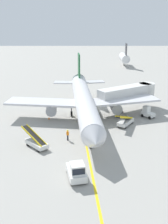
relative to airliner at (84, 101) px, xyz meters
The scene contains 12 objects.
ground_plane 12.72m from the airliner, 81.54° to the right, with size 300.00×300.00×0.00m, color #9E9B93.
taxi_line_yellow 7.89m from the airliner, 89.64° to the right, with size 0.30×80.00×0.01m, color yellow.
airliner is the anchor object (origin of this frame).
jet_bridge 10.75m from the airliner, 29.96° to the left, with size 12.16×8.99×4.85m.
pushback_tug 19.91m from the airliner, 92.33° to the right, with size 2.61×3.92×2.20m.
baggage_tug_near_wing 12.10m from the airliner, ahead, with size 2.54×2.67×2.10m.
belt_loader_forward_hold 13.75m from the airliner, 120.18° to the right, with size 4.38×4.46×2.59m.
belt_loader_aft_hold 8.32m from the airliner, 25.69° to the right, with size 3.81×4.85×2.59m.
ground_crew_marshaller 9.99m from the airliner, 104.51° to the right, with size 0.36×0.24×1.70m.
safety_cone_nose_left 7.13m from the airliner, behind, with size 0.36×0.36×0.44m, color orange.
safety_cone_nose_right 9.01m from the airliner, 75.02° to the right, with size 0.36×0.36×0.44m, color orange.
distant_aircraft_far_left 59.95m from the airliner, 75.04° to the left, with size 3.00×10.10×8.80m.
Camera 1 is at (-1.77, -34.43, 17.47)m, focal length 43.35 mm.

